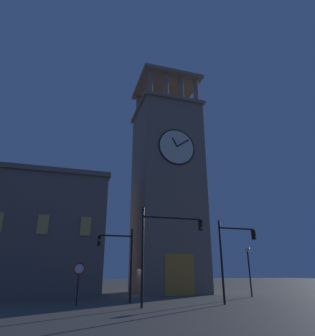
{
  "coord_description": "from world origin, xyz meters",
  "views": [
    {
      "loc": [
        8.02,
        31.04,
        2.07
      ],
      "look_at": [
        -2.26,
        -2.17,
        14.63
      ],
      "focal_mm": 31.28,
      "sensor_mm": 36.0,
      "label": 1
    }
  ],
  "objects_px": {
    "traffic_signal_far": "(232,249)",
    "no_horn_sign": "(79,272)",
    "clocktower": "(167,189)",
    "traffic_signal_near": "(120,254)",
    "adjacent_wing_building": "(4,232)",
    "traffic_signal_mid": "(162,240)",
    "street_lamp": "(248,261)"
  },
  "relations": [
    {
      "from": "traffic_signal_mid",
      "to": "adjacent_wing_building",
      "type": "bearing_deg",
      "value": -47.32
    },
    {
      "from": "traffic_signal_mid",
      "to": "traffic_signal_far",
      "type": "bearing_deg",
      "value": -175.56
    },
    {
      "from": "adjacent_wing_building",
      "to": "no_horn_sign",
      "type": "relative_size",
      "value": 7.17
    },
    {
      "from": "traffic_signal_mid",
      "to": "no_horn_sign",
      "type": "relative_size",
      "value": 2.32
    },
    {
      "from": "traffic_signal_mid",
      "to": "street_lamp",
      "type": "distance_m",
      "value": 12.4
    },
    {
      "from": "adjacent_wing_building",
      "to": "no_horn_sign",
      "type": "bearing_deg",
      "value": 123.12
    },
    {
      "from": "traffic_signal_far",
      "to": "no_horn_sign",
      "type": "xyz_separation_m",
      "value": [
        11.05,
        -2.1,
        -1.67
      ]
    },
    {
      "from": "traffic_signal_mid",
      "to": "traffic_signal_far",
      "type": "distance_m",
      "value": 5.76
    },
    {
      "from": "traffic_signal_near",
      "to": "traffic_signal_mid",
      "type": "xyz_separation_m",
      "value": [
        -2.24,
        3.68,
        0.75
      ]
    },
    {
      "from": "traffic_signal_mid",
      "to": "street_lamp",
      "type": "bearing_deg",
      "value": -150.68
    },
    {
      "from": "traffic_signal_near",
      "to": "no_horn_sign",
      "type": "relative_size",
      "value": 1.96
    },
    {
      "from": "traffic_signal_mid",
      "to": "no_horn_sign",
      "type": "bearing_deg",
      "value": -25.58
    },
    {
      "from": "adjacent_wing_building",
      "to": "traffic_signal_far",
      "type": "distance_m",
      "value": 22.57
    },
    {
      "from": "clocktower",
      "to": "traffic_signal_far",
      "type": "xyz_separation_m",
      "value": [
        -0.72,
        12.95,
        -8.15
      ]
    },
    {
      "from": "street_lamp",
      "to": "no_horn_sign",
      "type": "distance_m",
      "value": 16.5
    },
    {
      "from": "clocktower",
      "to": "adjacent_wing_building",
      "type": "xyz_separation_m",
      "value": [
        17.51,
        -0.16,
        -5.92
      ]
    },
    {
      "from": "adjacent_wing_building",
      "to": "street_lamp",
      "type": "bearing_deg",
      "value": 162.12
    },
    {
      "from": "traffic_signal_far",
      "to": "no_horn_sign",
      "type": "bearing_deg",
      "value": -10.77
    },
    {
      "from": "clocktower",
      "to": "traffic_signal_near",
      "type": "xyz_separation_m",
      "value": [
        7.25,
        9.72,
        -8.49
      ]
    },
    {
      "from": "traffic_signal_near",
      "to": "traffic_signal_far",
      "type": "height_order",
      "value": "traffic_signal_far"
    },
    {
      "from": "adjacent_wing_building",
      "to": "street_lamp",
      "type": "relative_size",
      "value": 4.42
    },
    {
      "from": "clocktower",
      "to": "traffic_signal_near",
      "type": "distance_m",
      "value": 14.8
    },
    {
      "from": "no_horn_sign",
      "to": "traffic_signal_far",
      "type": "bearing_deg",
      "value": 169.23
    },
    {
      "from": "clocktower",
      "to": "traffic_signal_near",
      "type": "height_order",
      "value": "clocktower"
    },
    {
      "from": "clocktower",
      "to": "traffic_signal_near",
      "type": "relative_size",
      "value": 5.46
    },
    {
      "from": "clocktower",
      "to": "adjacent_wing_building",
      "type": "height_order",
      "value": "clocktower"
    },
    {
      "from": "traffic_signal_mid",
      "to": "traffic_signal_far",
      "type": "height_order",
      "value": "traffic_signal_mid"
    },
    {
      "from": "clocktower",
      "to": "street_lamp",
      "type": "height_order",
      "value": "clocktower"
    },
    {
      "from": "adjacent_wing_building",
      "to": "no_horn_sign",
      "type": "distance_m",
      "value": 13.71
    },
    {
      "from": "traffic_signal_far",
      "to": "no_horn_sign",
      "type": "relative_size",
      "value": 2.13
    },
    {
      "from": "traffic_signal_near",
      "to": "traffic_signal_mid",
      "type": "relative_size",
      "value": 0.84
    },
    {
      "from": "traffic_signal_near",
      "to": "traffic_signal_far",
      "type": "relative_size",
      "value": 0.92
    }
  ]
}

